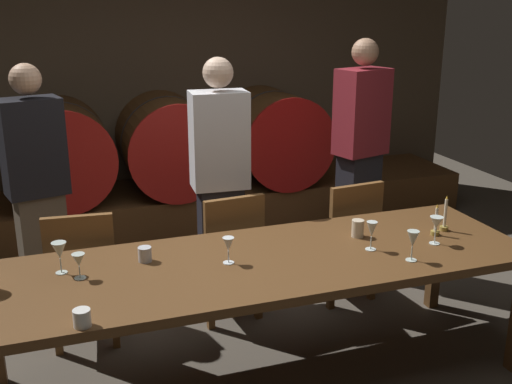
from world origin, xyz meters
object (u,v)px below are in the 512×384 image
at_px(chair_center, 229,250).
at_px(chair_right, 346,234).
at_px(candle_left, 436,227).
at_px(wine_barrel_left, 61,151).
at_px(guest_left, 38,190).
at_px(dining_table, 262,269).
at_px(cup_right, 358,228).
at_px(wine_glass_right, 413,240).
at_px(wine_barrel_right, 273,136).
at_px(guest_center, 220,180).
at_px(wine_barrel_center, 168,143).
at_px(chair_left, 82,271).
at_px(wine_glass_center_right, 372,230).
at_px(wine_glass_far_left, 59,251).
at_px(wine_glass_left, 79,261).
at_px(cup_center, 145,254).
at_px(wine_glass_center_left, 228,245).
at_px(candle_right, 445,221).
at_px(wine_glass_far_right, 436,224).
at_px(guest_right, 360,155).
at_px(cup_left, 82,318).

xyz_separation_m(chair_center, chair_right, (0.86, -0.00, 0.00)).
bearing_deg(candle_left, wine_barrel_left, 128.91).
bearing_deg(guest_left, dining_table, 118.14).
bearing_deg(cup_right, dining_table, -168.64).
bearing_deg(wine_glass_right, wine_barrel_right, 84.72).
height_order(guest_left, guest_center, guest_center).
height_order(wine_barrel_center, dining_table, wine_barrel_center).
height_order(chair_left, wine_glass_center_right, wine_glass_center_right).
bearing_deg(dining_table, wine_glass_right, -20.05).
distance_m(guest_left, wine_glass_far_left, 1.08).
height_order(wine_glass_left, wine_glass_right, wine_glass_right).
bearing_deg(wine_glass_right, wine_glass_center_right, 122.99).
relative_size(wine_barrel_left, cup_center, 11.88).
xyz_separation_m(chair_center, cup_center, (-0.62, -0.54, 0.28)).
bearing_deg(dining_table, wine_glass_center_left, 175.52).
xyz_separation_m(candle_right, wine_glass_center_right, (-0.57, -0.12, 0.05)).
bearing_deg(wine_barrel_left, cup_center, -81.89).
distance_m(wine_barrel_center, chair_center, 1.81).
distance_m(candle_left, wine_glass_far_right, 0.16).
relative_size(guest_center, guest_right, 0.95).
height_order(dining_table, wine_glass_far_left, wine_glass_far_left).
bearing_deg(guest_right, candle_right, 72.40).
relative_size(wine_barrel_center, cup_center, 11.88).
height_order(wine_barrel_right, cup_left, wine_barrel_right).
bearing_deg(cup_right, chair_left, 159.78).
distance_m(wine_glass_far_left, wine_glass_right, 1.83).
bearing_deg(wine_barrel_right, wine_barrel_left, 180.00).
bearing_deg(cup_left, wine_glass_far_left, 96.03).
bearing_deg(candle_left, wine_glass_left, 177.87).
bearing_deg(wine_barrel_center, candle_right, -64.23).
bearing_deg(cup_left, guest_left, 95.35).
bearing_deg(candle_right, chair_right, 114.19).
height_order(wine_barrel_right, wine_glass_center_right, wine_barrel_right).
height_order(wine_glass_center_left, wine_glass_right, wine_glass_right).
relative_size(wine_barrel_center, candle_right, 4.28).
height_order(candle_right, wine_glass_far_left, candle_right).
xyz_separation_m(chair_center, wine_glass_center_left, (-0.21, -0.71, 0.34)).
distance_m(dining_table, wine_glass_left, 0.96).
height_order(wine_barrel_right, wine_glass_center_left, wine_barrel_right).
distance_m(chair_right, wine_glass_far_right, 0.92).
bearing_deg(cup_left, wine_glass_far_right, 8.66).
relative_size(chair_left, wine_glass_right, 5.23).
distance_m(wine_barrel_left, chair_right, 2.56).
bearing_deg(candle_right, wine_barrel_left, 130.74).
distance_m(chair_center, candle_left, 1.32).
bearing_deg(wine_glass_center_left, chair_left, 136.49).
xyz_separation_m(wine_barrel_right, wine_glass_far_left, (-2.03, -2.33, 0.03)).
bearing_deg(chair_center, chair_left, -3.48).
xyz_separation_m(candle_right, wine_glass_center_left, (-1.37, -0.03, 0.04)).
height_order(dining_table, guest_left, guest_left).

